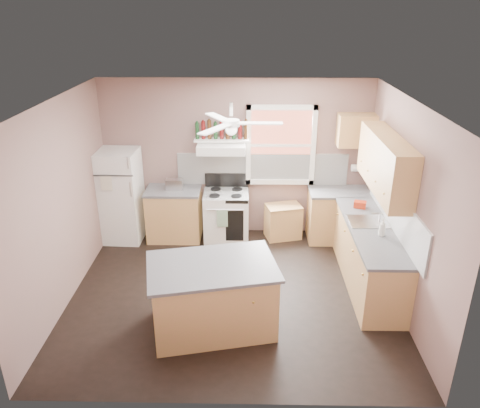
{
  "coord_description": "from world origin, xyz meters",
  "views": [
    {
      "loc": [
        0.21,
        -5.59,
        3.8
      ],
      "look_at": [
        0.1,
        0.3,
        1.25
      ],
      "focal_mm": 35.0,
      "sensor_mm": 36.0,
      "label": 1
    }
  ],
  "objects_px": {
    "stove": "(226,216)",
    "island": "(213,298)",
    "refrigerator": "(120,196)",
    "toaster": "(174,184)",
    "cart": "(283,222)"
  },
  "relations": [
    {
      "from": "toaster",
      "to": "cart",
      "type": "height_order",
      "value": "toaster"
    },
    {
      "from": "refrigerator",
      "to": "island",
      "type": "xyz_separation_m",
      "value": [
        1.73,
        -2.41,
        -0.36
      ]
    },
    {
      "from": "stove",
      "to": "island",
      "type": "height_order",
      "value": "same"
    },
    {
      "from": "toaster",
      "to": "cart",
      "type": "relative_size",
      "value": 0.48
    },
    {
      "from": "toaster",
      "to": "island",
      "type": "height_order",
      "value": "toaster"
    },
    {
      "from": "toaster",
      "to": "cart",
      "type": "distance_m",
      "value": 1.98
    },
    {
      "from": "stove",
      "to": "cart",
      "type": "relative_size",
      "value": 1.47
    },
    {
      "from": "refrigerator",
      "to": "toaster",
      "type": "bearing_deg",
      "value": 5.74
    },
    {
      "from": "toaster",
      "to": "refrigerator",
      "type": "bearing_deg",
      "value": -177.97
    },
    {
      "from": "island",
      "to": "cart",
      "type": "bearing_deg",
      "value": 55.28
    },
    {
      "from": "refrigerator",
      "to": "island",
      "type": "height_order",
      "value": "refrigerator"
    },
    {
      "from": "island",
      "to": "toaster",
      "type": "bearing_deg",
      "value": 96.24
    },
    {
      "from": "refrigerator",
      "to": "stove",
      "type": "height_order",
      "value": "refrigerator"
    },
    {
      "from": "stove",
      "to": "island",
      "type": "xyz_separation_m",
      "value": [
        -0.06,
        -2.41,
        0.0
      ]
    },
    {
      "from": "refrigerator",
      "to": "cart",
      "type": "height_order",
      "value": "refrigerator"
    }
  ]
}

